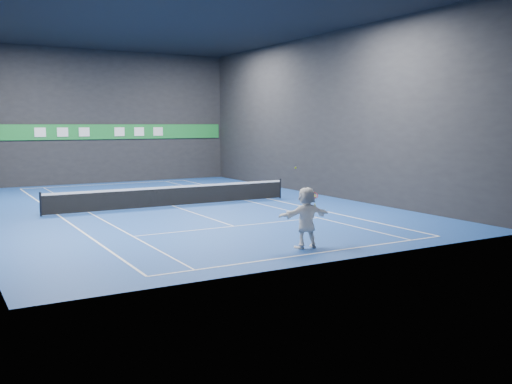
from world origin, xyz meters
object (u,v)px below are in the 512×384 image
player (306,218)px  tennis_racket (314,196)px  tennis_ball (296,168)px  tennis_net (173,195)px

player → tennis_racket: size_ratio=3.02×
player → tennis_ball: (-0.29, 0.21, 1.62)m
player → tennis_net: player is taller
tennis_ball → tennis_net: 11.05m
tennis_ball → tennis_racket: bearing=-14.7°
tennis_ball → tennis_net: bearing=89.6°
player → tennis_racket: bearing=-168.6°
tennis_racket → tennis_ball: bearing=165.3°
player → tennis_ball: size_ratio=30.51×
player → tennis_net: 11.07m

